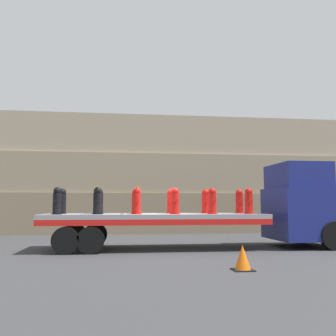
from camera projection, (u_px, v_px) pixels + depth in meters
ground_plane at (154, 249)px, 13.69m from camera, size 120.00×120.00×0.00m
rock_cliff at (142, 175)px, 22.48m from camera, size 60.00×3.30×6.79m
truck_cab at (306, 205)px, 14.56m from camera, size 2.56×2.74×3.19m
flatbed_trailer at (139, 221)px, 13.72m from camera, size 8.05×2.64×1.28m
fire_hydrant_black_near_0 at (57, 201)px, 12.88m from camera, size 0.36×0.52×0.94m
fire_hydrant_black_far_0 at (62, 201)px, 13.99m from camera, size 0.36×0.52×0.94m
fire_hydrant_black_near_1 at (97, 201)px, 13.05m from camera, size 0.36×0.52×0.94m
fire_hydrant_black_far_1 at (99, 201)px, 14.16m from camera, size 0.36×0.52×0.94m
fire_hydrant_red_near_2 at (137, 201)px, 13.22m from camera, size 0.36×0.52×0.94m
fire_hydrant_red_far_2 at (136, 201)px, 14.32m from camera, size 0.36×0.52×0.94m
fire_hydrant_red_near_3 at (175, 201)px, 13.39m from camera, size 0.36×0.52×0.94m
fire_hydrant_red_far_3 at (171, 201)px, 14.49m from camera, size 0.36×0.52×0.94m
fire_hydrant_red_near_4 at (212, 201)px, 13.55m from camera, size 0.36×0.52×0.94m
fire_hydrant_red_far_4 at (205, 201)px, 14.66m from camera, size 0.36×0.52×0.94m
fire_hydrant_red_near_5 at (249, 201)px, 13.72m from camera, size 0.36×0.52×0.94m
fire_hydrant_red_far_5 at (239, 201)px, 14.83m from camera, size 0.36×0.52×0.94m
cargo_strap_rear at (99, 188)px, 13.65m from camera, size 0.05×2.75×0.01m
cargo_strap_middle at (136, 188)px, 13.82m from camera, size 0.05×2.75×0.01m
traffic_cone at (243, 258)px, 9.25m from camera, size 0.51×0.51×0.62m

